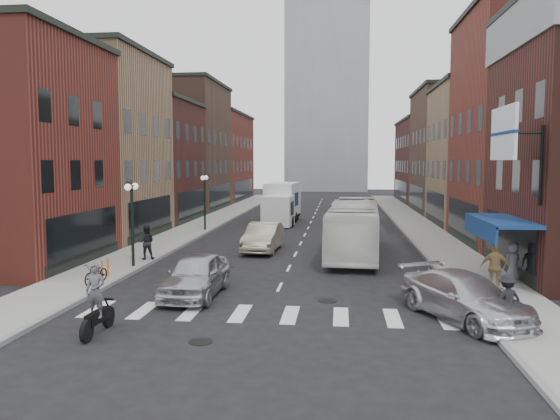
% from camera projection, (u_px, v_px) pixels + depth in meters
% --- Properties ---
extents(ground, '(160.00, 160.00, 0.00)m').
position_uv_depth(ground, '(277.00, 293.00, 21.39)').
color(ground, black).
rests_on(ground, ground).
extents(sidewalk_left, '(3.00, 74.00, 0.15)m').
position_uv_depth(sidewalk_left, '(204.00, 224.00, 44.09)').
color(sidewalk_left, gray).
rests_on(sidewalk_left, ground).
extents(sidewalk_right, '(3.00, 74.00, 0.15)m').
position_uv_depth(sidewalk_right, '(418.00, 227.00, 42.23)').
color(sidewalk_right, gray).
rests_on(sidewalk_right, ground).
extents(curb_left, '(0.20, 74.00, 0.16)m').
position_uv_depth(curb_left, '(222.00, 225.00, 43.94)').
color(curb_left, gray).
rests_on(curb_left, ground).
extents(curb_right, '(0.20, 74.00, 0.16)m').
position_uv_depth(curb_right, '(399.00, 228.00, 42.41)').
color(curb_right, gray).
rests_on(curb_right, ground).
extents(crosswalk_stripes, '(12.00, 2.20, 0.01)m').
position_uv_depth(crosswalk_stripes, '(267.00, 314.00, 18.42)').
color(crosswalk_stripes, silver).
rests_on(crosswalk_stripes, ground).
extents(bldg_left_mid_a, '(10.30, 10.20, 12.30)m').
position_uv_depth(bldg_left_mid_a, '(78.00, 146.00, 36.34)').
color(bldg_left_mid_a, '#947151').
rests_on(bldg_left_mid_a, ground).
extents(bldg_left_mid_b, '(10.30, 10.20, 10.30)m').
position_uv_depth(bldg_left_mid_b, '(134.00, 161.00, 46.33)').
color(bldg_left_mid_b, '#3F1C16').
rests_on(bldg_left_mid_b, ground).
extents(bldg_left_far_a, '(10.30, 12.20, 13.30)m').
position_uv_depth(bldg_left_far_a, '(173.00, 147.00, 57.08)').
color(bldg_left_far_a, '#4A2F25').
rests_on(bldg_left_far_a, ground).
extents(bldg_left_far_b, '(10.30, 16.20, 11.30)m').
position_uv_depth(bldg_left_far_b, '(206.00, 157.00, 71.03)').
color(bldg_left_far_b, maroon).
rests_on(bldg_left_far_b, ground).
extents(bldg_right_mid_a, '(10.30, 10.20, 14.30)m').
position_uv_depth(bldg_right_mid_a, '(549.00, 128.00, 32.97)').
color(bldg_right_mid_a, maroon).
rests_on(bldg_right_mid_a, ground).
extents(bldg_right_mid_b, '(10.30, 10.20, 11.30)m').
position_uv_depth(bldg_right_mid_b, '(500.00, 155.00, 43.01)').
color(bldg_right_mid_b, '#947151').
rests_on(bldg_right_mid_b, ground).
extents(bldg_right_far_a, '(10.30, 12.20, 12.30)m').
position_uv_depth(bldg_right_far_a, '(468.00, 151.00, 53.85)').
color(bldg_right_far_a, '#4A2F25').
rests_on(bldg_right_far_a, ground).
extents(bldg_right_far_b, '(10.30, 16.20, 10.30)m').
position_uv_depth(bldg_right_far_b, '(442.00, 161.00, 67.80)').
color(bldg_right_far_b, '#3F1C16').
rests_on(bldg_right_far_b, ground).
extents(awning_blue, '(1.80, 5.00, 0.78)m').
position_uv_depth(awning_blue, '(497.00, 222.00, 22.66)').
color(awning_blue, navy).
rests_on(awning_blue, ground).
extents(billboard_sign, '(1.52, 3.00, 3.70)m').
position_uv_depth(billboard_sign, '(506.00, 135.00, 20.40)').
color(billboard_sign, black).
rests_on(billboard_sign, ground).
extents(distant_tower, '(14.00, 14.00, 50.00)m').
position_uv_depth(distant_tower, '(328.00, 48.00, 96.37)').
color(distant_tower, '#9399A0').
rests_on(distant_tower, ground).
extents(streetlamp_near, '(0.32, 1.22, 4.11)m').
position_uv_depth(streetlamp_near, '(132.00, 209.00, 25.90)').
color(streetlamp_near, black).
rests_on(streetlamp_near, ground).
extents(streetlamp_far, '(0.32, 1.22, 4.11)m').
position_uv_depth(streetlamp_far, '(205.00, 192.00, 39.76)').
color(streetlamp_far, black).
rests_on(streetlamp_far, ground).
extents(bike_rack, '(0.08, 0.68, 0.80)m').
position_uv_depth(bike_rack, '(105.00, 269.00, 23.46)').
color(bike_rack, '#D8590C').
rests_on(bike_rack, sidewalk_left).
extents(box_truck, '(2.73, 7.80, 3.33)m').
position_uv_depth(box_truck, '(281.00, 204.00, 45.19)').
color(box_truck, white).
rests_on(box_truck, ground).
extents(motorcycle_rider, '(0.61, 2.13, 2.17)m').
position_uv_depth(motorcycle_rider, '(96.00, 302.00, 16.14)').
color(motorcycle_rider, black).
rests_on(motorcycle_rider, ground).
extents(transit_bus, '(3.15, 11.02, 3.04)m').
position_uv_depth(transit_bus, '(354.00, 228.00, 29.84)').
color(transit_bus, white).
rests_on(transit_bus, ground).
extents(sedan_left_near, '(2.00, 4.80, 1.63)m').
position_uv_depth(sedan_left_near, '(196.00, 275.00, 20.85)').
color(sedan_left_near, silver).
rests_on(sedan_left_near, ground).
extents(sedan_left_far, '(1.96, 4.99, 1.62)m').
position_uv_depth(sedan_left_far, '(263.00, 237.00, 31.26)').
color(sedan_left_far, beige).
rests_on(sedan_left_far, ground).
extents(curb_car, '(4.23, 5.61, 1.51)m').
position_uv_depth(curb_car, '(465.00, 297.00, 17.70)').
color(curb_car, silver).
rests_on(curb_car, ground).
extents(parked_bicycle, '(0.76, 1.65, 0.83)m').
position_uv_depth(parked_bicycle, '(96.00, 273.00, 22.39)').
color(parked_bicycle, black).
rests_on(parked_bicycle, sidewalk_left).
extents(ped_left_solo, '(0.96, 0.71, 1.75)m').
position_uv_depth(ped_left_solo, '(146.00, 242.00, 27.85)').
color(ped_left_solo, black).
rests_on(ped_left_solo, sidewalk_left).
extents(ped_right_a, '(1.11, 0.80, 1.56)m').
position_uv_depth(ped_right_a, '(507.00, 299.00, 16.75)').
color(ped_right_a, black).
rests_on(ped_right_a, sidewalk_right).
extents(ped_right_b, '(1.19, 0.79, 1.86)m').
position_uv_depth(ped_right_b, '(495.00, 267.00, 21.04)').
color(ped_right_b, olive).
rests_on(ped_right_b, sidewalk_right).
extents(ped_right_c, '(0.96, 0.83, 1.67)m').
position_uv_depth(ped_right_c, '(513.00, 262.00, 22.65)').
color(ped_right_c, slate).
rests_on(ped_right_c, sidewalk_right).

